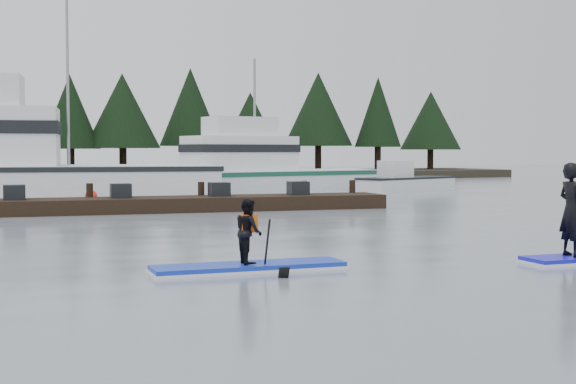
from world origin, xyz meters
name	(u,v)px	position (x,y,z in m)	size (l,w,h in m)	color
ground	(423,265)	(0.00, 0.00, 0.00)	(160.00, 160.00, 0.00)	gray
far_shore	(56,178)	(0.00, 42.00, 0.30)	(70.00, 8.00, 0.60)	#2D281E
treeline	(56,183)	(0.00, 42.00, 0.00)	(60.00, 4.00, 8.00)	black
fishing_boat_large	(2,178)	(-4.73, 28.34, 0.83)	(20.09, 9.35, 10.75)	silver
fishing_boat_medium	(259,179)	(8.74, 28.27, 0.56)	(13.60, 5.46, 8.04)	silver
skiff	(407,184)	(15.34, 23.57, 0.36)	(6.16, 1.85, 0.72)	silver
floating_dock	(178,204)	(-0.15, 14.86, 0.25)	(15.26, 2.04, 0.51)	black
buoy_b	(91,200)	(-1.58, 22.90, 0.00)	(0.55, 0.55, 0.55)	#FF1D0C
paddleboard_solo	(249,251)	(-3.26, 0.75, 0.36)	(3.56, 1.26, 1.78)	#1431BC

